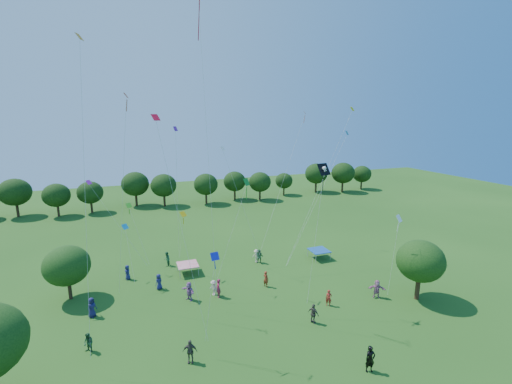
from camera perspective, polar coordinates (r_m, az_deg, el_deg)
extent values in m
cylinder|color=#422B19|center=(38.12, -28.59, -14.26)|extent=(0.34, 0.34, 1.63)
ellipsoid|color=#1C4313|center=(37.11, -29.01, -10.67)|extent=(4.15, 4.15, 3.74)
cylinder|color=#422B19|center=(36.98, 25.30, -14.40)|extent=(0.42, 0.42, 2.03)
ellipsoid|color=#1C4313|center=(35.84, 25.73, -10.31)|extent=(4.31, 4.31, 3.88)
cylinder|color=#422B19|center=(72.32, -34.93, -2.55)|extent=(0.44, 0.44, 2.15)
ellipsoid|color=#16340E|center=(71.68, -35.25, -0.01)|extent=(5.17, 5.17, 4.65)
cylinder|color=#422B19|center=(68.73, -30.07, -2.77)|extent=(0.38, 0.38, 1.87)
ellipsoid|color=#16340E|center=(68.12, -30.33, -0.47)|extent=(4.48, 4.48, 4.03)
cylinder|color=#422B19|center=(68.58, -25.70, -2.36)|extent=(0.38, 0.38, 1.84)
ellipsoid|color=#16340E|center=(67.98, -25.92, -0.08)|extent=(4.42, 4.42, 3.98)
cylinder|color=#422B19|center=(70.50, -19.31, -1.31)|extent=(0.44, 0.44, 2.14)
ellipsoid|color=#16340E|center=(69.84, -19.50, 1.28)|extent=(5.14, 5.14, 4.63)
cylinder|color=#422B19|center=(68.63, -15.00, -1.45)|extent=(0.42, 0.42, 2.03)
ellipsoid|color=#16340E|center=(67.98, -15.15, 1.07)|extent=(4.86, 4.86, 4.37)
cylinder|color=#422B19|center=(68.69, -8.29, -1.16)|extent=(0.40, 0.40, 1.96)
ellipsoid|color=#16340E|center=(68.06, -8.36, 1.28)|extent=(4.71, 4.71, 4.24)
cylinder|color=#422B19|center=(71.67, -3.56, -0.50)|extent=(0.39, 0.39, 1.91)
ellipsoid|color=#16340E|center=(71.08, -3.59, 1.78)|extent=(4.59, 4.59, 4.13)
cylinder|color=#422B19|center=(71.18, 0.65, -0.58)|extent=(0.39, 0.39, 1.89)
ellipsoid|color=#16340E|center=(70.58, 0.66, 1.69)|extent=(4.54, 4.54, 4.08)
cylinder|color=#422B19|center=(76.03, 4.66, 0.10)|extent=(0.33, 0.33, 1.58)
ellipsoid|color=#16340E|center=(75.56, 4.69, 1.88)|extent=(3.80, 3.80, 3.42)
cylinder|color=#422B19|center=(79.92, 9.93, 0.76)|extent=(0.44, 0.44, 2.13)
ellipsoid|color=#16340E|center=(79.33, 10.01, 3.06)|extent=(5.12, 5.12, 4.61)
cylinder|color=#422B19|center=(81.35, 14.18, 0.79)|extent=(0.45, 0.45, 2.18)
ellipsoid|color=#16340E|center=(80.77, 14.31, 3.10)|extent=(5.24, 5.24, 4.72)
cylinder|color=#422B19|center=(85.72, 17.12, 1.07)|extent=(0.37, 0.37, 1.81)
ellipsoid|color=#16340E|center=(85.24, 17.23, 2.89)|extent=(4.35, 4.35, 3.91)
cube|color=red|center=(39.22, -11.33, -11.77)|extent=(2.20, 2.20, 0.08)
cylinder|color=#999999|center=(38.41, -12.56, -13.20)|extent=(0.05, 0.05, 1.10)
cylinder|color=#999999|center=(38.67, -9.55, -12.88)|extent=(0.05, 0.05, 1.10)
cylinder|color=#999999|center=(40.21, -12.97, -12.00)|extent=(0.05, 0.05, 1.10)
cylinder|color=#999999|center=(40.47, -10.10, -11.71)|extent=(0.05, 0.05, 1.10)
cube|color=#164992|center=(42.96, 10.46, -9.54)|extent=(2.20, 2.20, 0.08)
cylinder|color=#999999|center=(41.88, 9.94, -10.85)|extent=(0.05, 0.05, 1.10)
cylinder|color=#999999|center=(42.86, 12.29, -10.40)|extent=(0.05, 0.05, 1.10)
cylinder|color=#999999|center=(43.48, 8.60, -9.91)|extent=(0.05, 0.05, 1.10)
cylinder|color=#999999|center=(44.42, 10.90, -9.50)|extent=(0.05, 0.05, 1.10)
imported|color=black|center=(26.86, 18.50, -24.91)|extent=(0.77, 0.56, 1.89)
imported|color=navy|center=(36.73, -15.88, -14.19)|extent=(0.88, 0.83, 1.61)
imported|color=maroon|center=(34.19, -6.30, -15.65)|extent=(0.52, 0.73, 1.84)
imported|color=#25582A|center=(41.07, 0.62, -10.70)|extent=(0.94, 0.82, 1.68)
imported|color=beige|center=(34.62, -7.10, -15.57)|extent=(0.86, 1.10, 1.54)
imported|color=#423C34|center=(26.87, -10.95, -24.62)|extent=(1.12, 0.76, 1.75)
imported|color=#A25E9E|center=(34.13, -11.10, -15.90)|extent=(1.37, 1.77, 1.81)
imported|color=#1C1A4C|center=(34.20, -25.69, -16.94)|extent=(0.93, 0.98, 1.78)
imported|color=maroon|center=(33.40, 12.02, -16.89)|extent=(0.68, 0.64, 1.53)
imported|color=#214E2B|center=(30.02, -26.13, -21.65)|extent=(0.83, 0.79, 1.51)
imported|color=#C2B79B|center=(41.31, 0.03, -10.61)|extent=(0.98, 1.13, 1.60)
imported|color=#474139|center=(30.74, 9.55, -19.37)|extent=(0.86, 1.10, 1.71)
imported|color=#AB648B|center=(35.90, 19.49, -14.97)|extent=(1.69, 1.38, 1.76)
imported|color=navy|center=(39.74, -20.63, -12.42)|extent=(0.68, 0.89, 1.60)
imported|color=maroon|center=(35.89, 1.65, -14.28)|extent=(0.65, 0.74, 1.68)
imported|color=#275D36|center=(41.68, -14.64, -10.75)|extent=(0.70, 0.94, 1.69)
cube|color=black|center=(29.51, 11.24, 3.73)|extent=(1.21, 0.83, 0.94)
cube|color=black|center=(29.77, 11.09, 1.29)|extent=(0.19, 0.26, 1.18)
sphere|color=white|center=(29.45, 11.31, 3.90)|extent=(0.34, 0.34, 0.34)
cylinder|color=white|center=(29.49, 11.29, 3.37)|extent=(0.25, 0.48, 0.32)
cylinder|color=white|center=(29.49, 11.29, 3.37)|extent=(0.25, 0.48, 0.32)
cylinder|color=beige|center=(29.89, 9.85, -7.79)|extent=(1.97, 1.42, 10.87)
cube|color=red|center=(30.59, -9.50, 26.42)|extent=(0.15, 0.64, 2.94)
cylinder|color=beige|center=(28.91, -7.96, 5.82)|extent=(0.42, 1.91, 24.80)
cube|color=red|center=(24.45, -16.39, 11.85)|extent=(0.64, 0.60, 0.43)
cylinder|color=beige|center=(24.44, -12.11, -6.88)|extent=(2.48, 2.98, 15.41)
cube|color=#DFAE0B|center=(36.87, -12.04, -3.61)|extent=(0.79, 0.75, 0.49)
cube|color=#DFAE0B|center=(37.14, -12.00, -4.76)|extent=(0.09, 0.18, 0.75)
cylinder|color=beige|center=(38.88, -12.33, -7.37)|extent=(0.32, 2.41, 5.39)
cube|color=orange|center=(26.08, -27.36, 22.01)|extent=(0.48, 0.59, 0.42)
cylinder|color=beige|center=(24.67, -26.57, -1.75)|extent=(1.04, 3.28, 20.38)
cube|color=#15781F|center=(31.97, -1.58, 1.68)|extent=(0.76, 0.70, 0.65)
cube|color=#15781F|center=(32.24, -1.59, -0.21)|extent=(0.09, 0.29, 1.27)
cylinder|color=beige|center=(32.25, -4.29, -7.48)|extent=(3.66, 1.14, 9.42)
cube|color=#111BB1|center=(23.70, -6.87, -10.59)|extent=(0.60, 0.39, 0.49)
cube|color=#111BB1|center=(24.01, -6.86, -12.01)|extent=(0.14, 0.15, 0.62)
cylinder|color=beige|center=(25.20, -7.69, -17.61)|extent=(0.85, 0.23, 6.20)
cube|color=purple|center=(34.54, -13.28, 10.23)|extent=(0.50, 0.51, 0.44)
cylinder|color=beige|center=(36.89, -12.95, -1.22)|extent=(0.06, 2.77, 14.34)
cube|color=silver|center=(36.57, -5.58, 7.24)|extent=(0.57, 0.54, 0.40)
cylinder|color=beige|center=(37.61, -2.25, -2.33)|extent=(3.93, 1.27, 12.20)
cube|color=#0C79B5|center=(36.41, -20.98, -5.41)|extent=(0.70, 0.66, 0.46)
cylinder|color=beige|center=(36.19, -20.26, -9.90)|extent=(0.53, 2.31, 4.79)
cube|color=#C2370B|center=(30.80, -20.86, 14.82)|extent=(0.40, 0.55, 0.41)
cube|color=#C2370B|center=(30.82, -20.74, 13.34)|extent=(0.17, 0.22, 0.96)
cylinder|color=beige|center=(31.66, -21.37, -1.37)|extent=(1.93, 0.20, 17.17)
cube|color=#F0460C|center=(45.89, 8.13, 12.98)|extent=(0.41, 0.51, 0.40)
cube|color=#F0460C|center=(45.93, 8.07, 11.95)|extent=(0.14, 0.25, 1.06)
cylinder|color=beige|center=(41.77, 4.53, 1.82)|extent=(8.84, 6.41, 16.02)
cube|color=yellow|center=(42.93, 15.74, 13.18)|extent=(0.49, 0.65, 0.47)
cylinder|color=beige|center=(39.17, 10.69, 1.16)|extent=(10.19, 4.02, 16.34)
cube|color=#309B1C|center=(39.74, -20.43, -2.09)|extent=(0.71, 0.66, 0.45)
cube|color=#309B1C|center=(39.96, -20.36, -3.07)|extent=(0.09, 0.17, 0.68)
cylinder|color=beige|center=(39.52, -18.89, -6.97)|extent=(1.64, 2.35, 6.00)
cube|color=blue|center=(42.54, 14.93, 9.51)|extent=(0.40, 0.61, 0.51)
cylinder|color=beige|center=(39.30, 10.33, -0.84)|extent=(9.49, 3.92, 13.58)
cube|color=purple|center=(39.92, -26.09, 1.48)|extent=(0.62, 0.64, 0.41)
cylinder|color=beige|center=(39.28, -21.92, -5.22)|extent=(5.17, 3.10, 8.75)
cube|color=white|center=(32.77, 22.75, -4.08)|extent=(0.78, 0.64, 0.60)
cube|color=white|center=(33.04, 22.57, -5.45)|extent=(0.11, 0.20, 0.80)
cylinder|color=beige|center=(33.40, 21.88, -10.23)|extent=(1.05, 0.55, 6.62)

